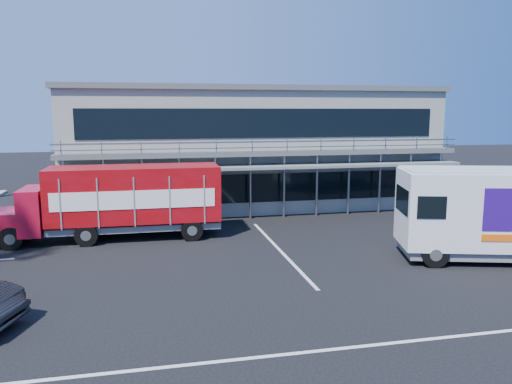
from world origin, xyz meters
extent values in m
plane|color=black|center=(0.00, 0.00, 0.00)|extent=(120.00, 120.00, 0.00)
cube|color=gray|center=(3.00, 15.00, 3.50)|extent=(22.00, 10.00, 7.00)
cube|color=#515454|center=(3.00, 15.00, 7.15)|extent=(22.40, 10.40, 0.30)
cube|color=#515454|center=(3.00, 9.40, 3.60)|extent=(22.00, 1.20, 0.25)
cube|color=gray|center=(3.00, 8.85, 4.10)|extent=(22.00, 0.08, 0.90)
cube|color=slate|center=(3.00, 9.10, 2.90)|extent=(22.00, 1.80, 0.15)
cube|color=black|center=(3.00, 9.98, 1.60)|extent=(20.00, 0.06, 1.60)
cube|color=black|center=(3.00, 9.98, 5.20)|extent=(20.00, 0.06, 1.60)
cube|color=#AB0D24|center=(-9.48, 6.45, 0.96)|extent=(1.37, 2.17, 1.15)
cube|color=#AB0D24|center=(-8.42, 6.44, 1.49)|extent=(0.98, 2.41, 2.02)
cube|color=black|center=(-8.42, 6.44, 2.07)|extent=(0.07, 2.04, 0.67)
cube|color=#A10914|center=(-4.00, 6.40, 2.11)|extent=(7.71, 2.47, 2.50)
cube|color=slate|center=(-4.00, 6.40, 0.62)|extent=(7.71, 2.11, 0.29)
cube|color=white|center=(-4.01, 5.19, 2.02)|extent=(7.07, 0.10, 0.82)
cube|color=white|center=(-3.99, 7.61, 2.02)|extent=(7.07, 0.10, 0.82)
cylinder|color=black|center=(-9.20, 5.39, 0.50)|extent=(1.00, 0.29, 1.00)
cylinder|color=black|center=(-9.18, 7.51, 0.50)|extent=(1.00, 0.29, 1.00)
cylinder|color=black|center=(-6.12, 5.36, 0.50)|extent=(1.00, 0.29, 1.00)
cylinder|color=black|center=(-6.10, 7.48, 0.50)|extent=(1.00, 0.29, 1.00)
cylinder|color=black|center=(-1.51, 5.32, 0.50)|extent=(1.00, 0.29, 1.00)
cylinder|color=black|center=(-1.49, 7.43, 0.50)|extent=(1.00, 0.29, 1.00)
cube|color=silver|center=(10.00, -0.21, 2.07)|extent=(7.86, 4.48, 2.98)
cube|color=slate|center=(10.00, -0.21, 0.43)|extent=(7.50, 4.15, 0.37)
cube|color=black|center=(6.44, 0.80, 2.39)|extent=(0.63, 2.03, 1.01)
cube|color=silver|center=(10.00, -0.21, 3.60)|extent=(7.70, 4.39, 0.09)
cube|color=#290B6B|center=(11.17, 0.80, 2.29)|extent=(3.69, 1.07, 1.60)
cylinder|color=black|center=(7.13, -0.57, 0.51)|extent=(1.06, 0.55, 1.02)
cylinder|color=black|center=(7.75, 1.60, 0.51)|extent=(1.06, 0.55, 1.02)
camera|label=1|loc=(-3.36, -16.94, 5.87)|focal=35.00mm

